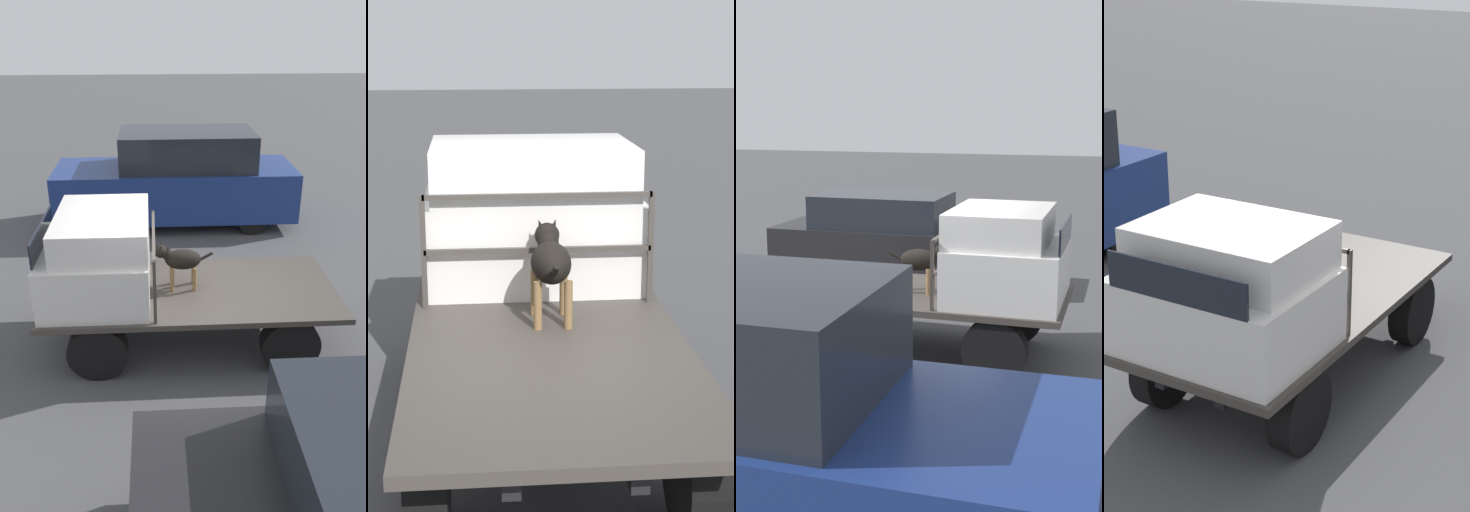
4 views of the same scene
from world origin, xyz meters
TOP-DOWN VIEW (x-y plane):
  - ground_plane at (0.00, 0.00)m, footprint 80.00×80.00m
  - flatbed_truck at (0.00, 0.00)m, footprint 4.12×1.89m
  - truck_cab at (1.26, 0.00)m, footprint 1.43×1.77m
  - truck_headboard at (0.51, 0.00)m, footprint 0.04×1.77m
  - dog at (0.16, -0.06)m, footprint 0.86×0.29m

SIDE VIEW (x-z plane):
  - ground_plane at x=0.00m, z-range 0.00..0.00m
  - flatbed_truck at x=0.00m, z-range 0.19..1.04m
  - dog at x=0.16m, z-range 0.94..1.64m
  - truck_cab at x=1.26m, z-range 0.82..1.99m
  - truck_headboard at x=0.51m, z-range 0.99..1.86m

